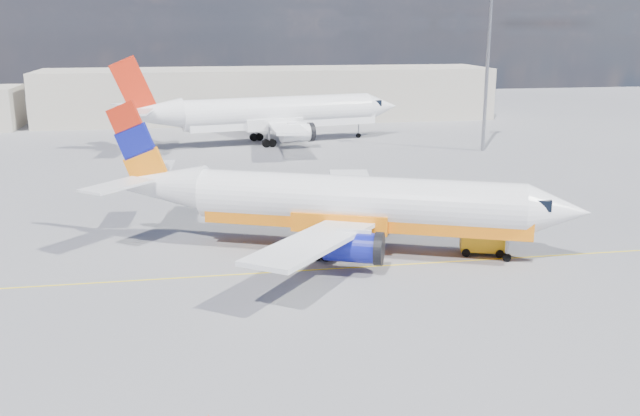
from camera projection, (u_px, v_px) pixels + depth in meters
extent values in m
plane|color=slate|center=(323.00, 287.00, 41.36)|extent=(240.00, 240.00, 0.00)
cube|color=yellow|center=(314.00, 270.00, 44.22)|extent=(70.00, 0.15, 0.01)
cube|color=beige|center=(269.00, 94.00, 112.67)|extent=(70.00, 14.00, 8.00)
cylinder|color=white|center=(358.00, 201.00, 46.92)|extent=(21.07, 11.24, 3.31)
cone|color=white|center=(559.00, 211.00, 44.31)|extent=(4.87, 4.55, 3.31)
cone|color=white|center=(158.00, 186.00, 49.74)|extent=(7.50, 5.51, 3.15)
cube|color=black|center=(536.00, 202.00, 44.45)|extent=(2.39, 2.70, 0.68)
cube|color=orange|center=(365.00, 218.00, 47.10)|extent=(20.85, 10.70, 1.17)
cube|color=white|center=(353.00, 190.00, 53.89)|extent=(4.80, 12.02, 0.78)
cube|color=white|center=(313.00, 242.00, 40.99)|extent=(9.45, 11.26, 0.78)
cylinder|color=navy|center=(374.00, 211.00, 51.42)|extent=(3.95, 3.05, 1.85)
cylinder|color=navy|center=(354.00, 247.00, 43.12)|extent=(3.95, 3.05, 1.85)
cylinder|color=black|center=(395.00, 212.00, 51.09)|extent=(1.23, 2.08, 2.05)
cylinder|color=black|center=(379.00, 249.00, 42.80)|extent=(1.23, 2.08, 2.05)
cube|color=orange|center=(136.00, 143.00, 49.30)|extent=(4.34, 2.01, 6.08)
cube|color=white|center=(158.00, 167.00, 52.84)|extent=(2.51, 5.02, 0.18)
cube|color=white|center=(117.00, 185.00, 46.94)|extent=(4.79, 5.10, 0.18)
cylinder|color=gray|center=(508.00, 243.00, 45.48)|extent=(0.23, 0.23, 2.05)
cylinder|color=black|center=(507.00, 257.00, 45.72)|extent=(0.59, 0.42, 0.55)
cylinder|color=black|center=(335.00, 234.00, 50.30)|extent=(0.95, 0.68, 0.88)
cylinder|color=black|center=(321.00, 254.00, 45.88)|extent=(0.95, 0.68, 0.88)
cylinder|color=white|center=(279.00, 111.00, 90.27)|extent=(24.85, 8.81, 3.80)
cone|color=white|center=(381.00, 107.00, 95.56)|extent=(5.16, 4.64, 3.80)
cone|color=white|center=(149.00, 114.00, 84.28)|extent=(8.40, 5.15, 3.61)
cube|color=black|center=(371.00, 102.00, 94.84)|extent=(2.39, 2.91, 0.78)
cube|color=white|center=(283.00, 121.00, 90.80)|extent=(24.71, 8.16, 1.34)
cube|color=white|center=(249.00, 113.00, 96.94)|extent=(9.09, 13.63, 0.90)
cube|color=white|center=(287.00, 128.00, 82.90)|extent=(4.05, 13.54, 0.90)
cylinder|color=white|center=(271.00, 123.00, 95.51)|extent=(4.38, 2.91, 2.12)
cylinder|color=white|center=(297.00, 133.00, 86.48)|extent=(4.38, 2.91, 2.12)
cylinder|color=black|center=(284.00, 122.00, 96.16)|extent=(1.03, 2.41, 2.35)
cylinder|color=black|center=(311.00, 132.00, 87.14)|extent=(1.03, 2.41, 2.35)
cube|color=red|center=(133.00, 86.00, 82.81)|extent=(5.20, 1.41, 6.98)
cube|color=white|center=(130.00, 106.00, 86.70)|extent=(4.92, 6.07, 0.20)
cube|color=white|center=(139.00, 112.00, 80.28)|extent=(3.03, 5.82, 0.20)
cylinder|color=gray|center=(359.00, 127.00, 95.00)|extent=(0.24, 0.24, 2.35)
cylinder|color=black|center=(358.00, 135.00, 95.27)|extent=(0.67, 0.39, 0.63)
cylinder|color=black|center=(256.00, 137.00, 92.75)|extent=(1.07, 0.62, 1.01)
cylinder|color=black|center=(269.00, 143.00, 87.94)|extent=(1.07, 0.62, 1.01)
cylinder|color=black|center=(464.00, 246.00, 48.12)|extent=(0.58, 0.36, 0.54)
cylinder|color=black|center=(466.00, 253.00, 46.66)|extent=(0.58, 0.36, 0.54)
cylinder|color=black|center=(497.00, 247.00, 47.89)|extent=(0.58, 0.36, 0.54)
cylinder|color=black|center=(500.00, 254.00, 46.43)|extent=(0.58, 0.36, 0.54)
cube|color=gold|center=(482.00, 242.00, 47.14)|extent=(3.14, 2.26, 1.09)
cube|color=black|center=(474.00, 229.00, 46.98)|extent=(1.62, 1.62, 0.65)
cylinder|color=gray|center=(487.00, 69.00, 83.25)|extent=(0.43, 0.43, 19.42)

